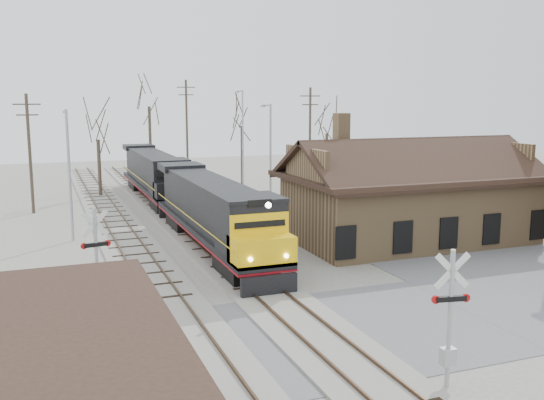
{
  "coord_description": "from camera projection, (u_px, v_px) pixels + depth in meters",
  "views": [
    {
      "loc": [
        -9.16,
        -19.54,
        8.72
      ],
      "look_at": [
        1.76,
        9.0,
        3.63
      ],
      "focal_mm": 40.0,
      "sensor_mm": 36.0,
      "label": 1
    }
  ],
  "objects": [
    {
      "name": "ground",
      "position": [
        314.0,
        335.0,
        22.67
      ],
      "size": [
        140.0,
        140.0,
        0.0
      ],
      "primitive_type": "plane",
      "color": "#A9A499",
      "rests_on": "ground"
    },
    {
      "name": "road",
      "position": [
        314.0,
        335.0,
        22.66
      ],
      "size": [
        60.0,
        9.0,
        0.03
      ],
      "primitive_type": "cube",
      "color": "#5D5D62",
      "rests_on": "ground"
    },
    {
      "name": "track_main",
      "position": [
        209.0,
        245.0,
        36.48
      ],
      "size": [
        3.4,
        90.0,
        0.24
      ],
      "color": "#A9A499",
      "rests_on": "ground"
    },
    {
      "name": "track_siding",
      "position": [
        134.0,
        251.0,
        34.89
      ],
      "size": [
        3.4,
        90.0,
        0.24
      ],
      "color": "#A9A499",
      "rests_on": "ground"
    },
    {
      "name": "depot",
      "position": [
        409.0,
        202.0,
        37.56
      ],
      "size": [
        15.2,
        9.31,
        7.9
      ],
      "color": "#94724C",
      "rests_on": "ground"
    },
    {
      "name": "locomotive_lead",
      "position": [
        215.0,
        213.0,
        34.93
      ],
      "size": [
        2.85,
        19.1,
        4.24
      ],
      "color": "black",
      "rests_on": "ground"
    },
    {
      "name": "locomotive_trailing",
      "position": [
        155.0,
        175.0,
        52.77
      ],
      "size": [
        2.85,
        19.1,
        4.01
      ],
      "color": "black",
      "rests_on": "ground"
    },
    {
      "name": "crossbuck_near",
      "position": [
        450.0,
        324.0,
        18.29
      ],
      "size": [
        1.23,
        0.33,
        4.33
      ],
      "rotation": [
        0.0,
        0.0,
        -0.19
      ],
      "color": "#A5A8AD",
      "rests_on": "ground"
    },
    {
      "name": "crossbuck_far",
      "position": [
        97.0,
        264.0,
        24.97
      ],
      "size": [
        1.23,
        0.33,
        4.35
      ],
      "rotation": [
        0.0,
        0.0,
        3.33
      ],
      "color": "#A5A8AD",
      "rests_on": "ground"
    },
    {
      "name": "streetlight_a",
      "position": [
        69.0,
        167.0,
        37.16
      ],
      "size": [
        0.25,
        2.04,
        8.13
      ],
      "color": "#A5A8AD",
      "rests_on": "ground"
    },
    {
      "name": "streetlight_b",
      "position": [
        270.0,
        152.0,
        46.62
      ],
      "size": [
        0.25,
        2.04,
        8.38
      ],
      "color": "#A5A8AD",
      "rests_on": "ground"
    },
    {
      "name": "streetlight_c",
      "position": [
        242.0,
        134.0,
        60.19
      ],
      "size": [
        0.25,
        2.04,
        9.64
      ],
      "color": "#A5A8AD",
      "rests_on": "ground"
    },
    {
      "name": "utility_pole_a",
      "position": [
        30.0,
        151.0,
        46.19
      ],
      "size": [
        2.0,
        0.24,
        9.16
      ],
      "color": "#382D23",
      "rests_on": "ground"
    },
    {
      "name": "utility_pole_b",
      "position": [
        187.0,
        128.0,
        65.67
      ],
      "size": [
        2.0,
        0.24,
        10.8
      ],
      "color": "#382D23",
      "rests_on": "ground"
    },
    {
      "name": "utility_pole_c",
      "position": [
        310.0,
        138.0,
        57.36
      ],
      "size": [
        2.0,
        0.24,
        9.83
      ],
      "color": "#382D23",
      "rests_on": "ground"
    },
    {
      "name": "tree_b",
      "position": [
        98.0,
        130.0,
        54.1
      ],
      "size": [
        3.44,
        3.44,
        8.43
      ],
      "color": "#382D23",
      "rests_on": "ground"
    },
    {
      "name": "tree_c",
      "position": [
        149.0,
        94.0,
        64.42
      ],
      "size": [
        5.32,
        5.32,
        13.02
      ],
      "color": "#382D23",
      "rests_on": "ground"
    },
    {
      "name": "tree_d",
      "position": [
        242.0,
        116.0,
        61.97
      ],
      "size": [
        4.02,
        4.02,
        9.85
      ],
      "color": "#382D23",
      "rests_on": "ground"
    },
    {
      "name": "tree_e",
      "position": [
        327.0,
        125.0,
        63.53
      ],
      "size": [
        3.46,
        3.46,
        8.47
      ],
      "color": "#382D23",
      "rests_on": "ground"
    }
  ]
}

